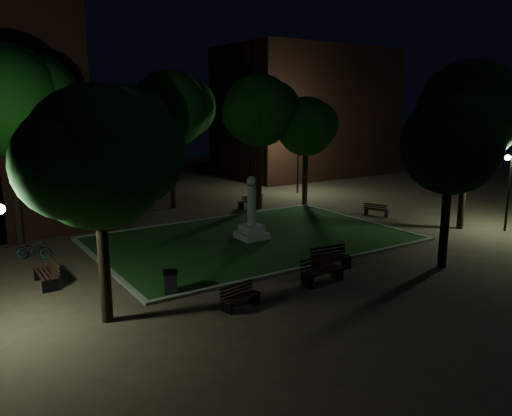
{
  "coord_description": "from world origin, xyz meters",
  "views": [
    {
      "loc": [
        -13.35,
        -18.61,
        6.77
      ],
      "look_at": [
        -0.4,
        1.0,
        1.87
      ],
      "focal_mm": 35.0,
      "sensor_mm": 36.0,
      "label": 1
    }
  ],
  "objects": [
    {
      "name": "bench_far_side",
      "position": [
        4.2,
        8.59,
        0.43
      ],
      "size": [
        1.67,
        0.61,
        0.91
      ],
      "rotation": [
        0.0,
        0.0,
        3.16
      ],
      "color": "black",
      "rests_on": "ground"
    },
    {
      "name": "bicycle",
      "position": [
        -9.86,
        4.65,
        0.42
      ],
      "size": [
        1.64,
        1.37,
        0.84
      ],
      "primitive_type": "imported",
      "rotation": [
        0.0,
        0.0,
        0.96
      ],
      "color": "black",
      "rests_on": "ground"
    },
    {
      "name": "tree_far_north",
      "position": [
        0.1,
        11.57,
        6.48
      ],
      "size": [
        6.04,
        4.93,
        8.95
      ],
      "color": "black",
      "rests_on": "ground"
    },
    {
      "name": "bench_near_right",
      "position": [
        0.22,
        -3.71,
        0.45
      ],
      "size": [
        1.8,
        0.8,
        0.95
      ],
      "rotation": [
        0.0,
        0.0,
        -0.11
      ],
      "color": "black",
      "rests_on": "ground"
    },
    {
      "name": "ground",
      "position": [
        0.0,
        0.0,
        0.0
      ],
      "size": [
        80.0,
        80.0,
        0.0
      ],
      "primitive_type": "plane",
      "color": "#4E3B2D"
    },
    {
      "name": "tree_se",
      "position": [
        4.47,
        -6.09,
        5.16
      ],
      "size": [
        4.99,
        4.07,
        7.21
      ],
      "color": "black",
      "rests_on": "ground"
    },
    {
      "name": "bench_near_left",
      "position": [
        -1.14,
        -4.71,
        0.47
      ],
      "size": [
        1.87,
        0.76,
        1.0
      ],
      "rotation": [
        0.0,
        0.0,
        0.07
      ],
      "color": "black",
      "rests_on": "ground"
    },
    {
      "name": "bench_right_side",
      "position": [
        9.29,
        2.29,
        0.38
      ],
      "size": [
        1.04,
        1.57,
        0.82
      ],
      "rotation": [
        0.0,
        0.0,
        1.96
      ],
      "color": "black",
      "rests_on": "ground"
    },
    {
      "name": "lawn_kerb",
      "position": [
        0.0,
        2.0,
        0.06
      ],
      "size": [
        15.4,
        10.4,
        0.12
      ],
      "color": "slate",
      "rests_on": "ground"
    },
    {
      "name": "lawn",
      "position": [
        0.0,
        2.0,
        0.04
      ],
      "size": [
        15.0,
        10.0,
        0.08
      ],
      "primitive_type": "cube",
      "color": "#1B3D15",
      "rests_on": "ground"
    },
    {
      "name": "building_far",
      "position": [
        18.0,
        20.0,
        6.0
      ],
      "size": [
        16.0,
        10.0,
        12.0
      ],
      "primitive_type": "cube",
      "color": "#431E15",
      "rests_on": "ground"
    },
    {
      "name": "tree_east",
      "position": [
        11.07,
        -2.4,
        6.37
      ],
      "size": [
        6.73,
        5.49,
        9.12
      ],
      "color": "black",
      "rests_on": "ground"
    },
    {
      "name": "tree_north_er",
      "position": [
        4.77,
        8.32,
        6.37
      ],
      "size": [
        5.68,
        4.64,
        8.7
      ],
      "color": "black",
      "rests_on": "ground"
    },
    {
      "name": "trash_bin",
      "position": [
        -6.5,
        -2.65,
        0.45
      ],
      "size": [
        0.68,
        0.68,
        0.89
      ],
      "color": "black",
      "rests_on": "ground"
    },
    {
      "name": "bench_left_side",
      "position": [
        -10.02,
        0.8,
        0.47
      ],
      "size": [
        0.64,
        1.8,
        0.99
      ],
      "rotation": [
        0.0,
        0.0,
        -1.57
      ],
      "color": "black",
      "rests_on": "ground"
    },
    {
      "name": "tree_west",
      "position": [
        -9.03,
        -3.63,
        5.22
      ],
      "size": [
        5.35,
        4.37,
        7.41
      ],
      "color": "black",
      "rests_on": "ground"
    },
    {
      "name": "tree_ne",
      "position": [
        7.95,
        7.47,
        5.31
      ],
      "size": [
        4.82,
        3.94,
        7.29
      ],
      "color": "black",
      "rests_on": "ground"
    },
    {
      "name": "lamppost_se",
      "position": [
        12.53,
        -4.08,
        2.94
      ],
      "size": [
        1.18,
        0.28,
        4.17
      ],
      "color": "black",
      "rests_on": "ground"
    },
    {
      "name": "lamppost_ne",
      "position": [
        10.42,
        11.51,
        3.2
      ],
      "size": [
        1.18,
        0.28,
        4.6
      ],
      "color": "black",
      "rests_on": "ground"
    },
    {
      "name": "bench_west_near",
      "position": [
        -5.03,
        -5.02,
        0.37
      ],
      "size": [
        1.51,
        0.74,
        0.79
      ],
      "rotation": [
        0.0,
        0.0,
        0.17
      ],
      "color": "black",
      "rests_on": "ground"
    },
    {
      "name": "tree_nw",
      "position": [
        -9.87,
        7.6,
        6.92
      ],
      "size": [
        6.49,
        5.3,
        9.58
      ],
      "color": "black",
      "rests_on": "ground"
    },
    {
      "name": "tree_north_wl",
      "position": [
        -4.32,
        8.06,
        5.64
      ],
      "size": [
        5.45,
        4.45,
        7.87
      ],
      "color": "black",
      "rests_on": "ground"
    },
    {
      "name": "monument",
      "position": [
        0.0,
        2.0,
        0.96
      ],
      "size": [
        1.4,
        1.4,
        3.2
      ],
      "color": "gray",
      "rests_on": "lawn"
    }
  ]
}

